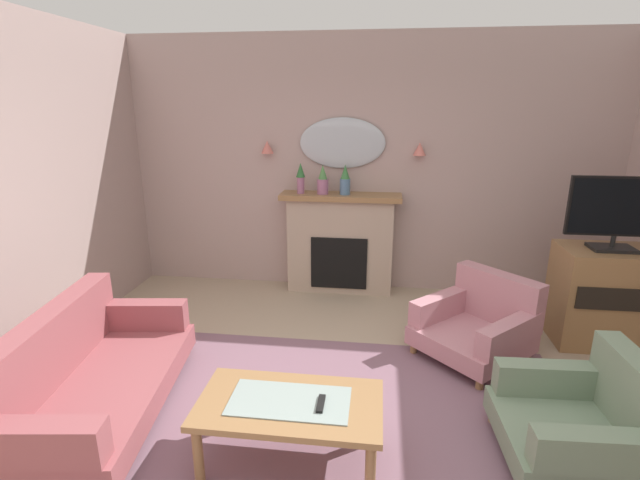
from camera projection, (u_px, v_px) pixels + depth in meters
name	position (u px, v px, depth m)	size (l,w,h in m)	color
floor	(348.00, 458.00, 2.98)	(6.48, 6.69, 0.10)	tan
wall_back	(368.00, 167.00, 5.32)	(6.48, 0.10, 2.88)	#B29993
patterned_rug	(350.00, 430.00, 3.16)	(3.20, 2.40, 0.01)	#7F5B6B
fireplace	(340.00, 244.00, 5.39)	(1.36, 0.36, 1.16)	tan
mantel_vase_right	(301.00, 177.00, 5.20)	(0.10, 0.10, 0.34)	#9E6084
mantel_vase_left	(323.00, 181.00, 5.18)	(0.13, 0.13, 0.33)	#9E6084
mantel_vase_centre	(345.00, 181.00, 5.14)	(0.12, 0.12, 0.34)	#4C7093
wall_mirror	(342.00, 143.00, 5.20)	(0.96, 0.06, 0.56)	#B2BCC6
wall_sconce_left	(267.00, 147.00, 5.27)	(0.14, 0.14, 0.14)	#D17066
wall_sconce_right	(420.00, 149.00, 5.06)	(0.14, 0.14, 0.14)	#D17066
coffee_table	(290.00, 410.00, 2.77)	(1.10, 0.60, 0.45)	olive
tv_remote	(321.00, 404.00, 2.71)	(0.04, 0.16, 0.02)	black
floral_couch	(86.00, 374.00, 3.25)	(1.07, 1.80, 0.76)	#934C51
armchair_in_corner	(479.00, 323.00, 4.04)	(1.15, 1.15, 0.71)	#B77A84
armchair_by_coffee_table	(587.00, 421.00, 2.79)	(0.86, 0.85, 0.71)	gray
tv_cabinet	(602.00, 296.00, 4.24)	(0.80, 0.57, 0.90)	olive
tv_flatscreen	(619.00, 211.00, 3.99)	(0.84, 0.24, 0.65)	black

